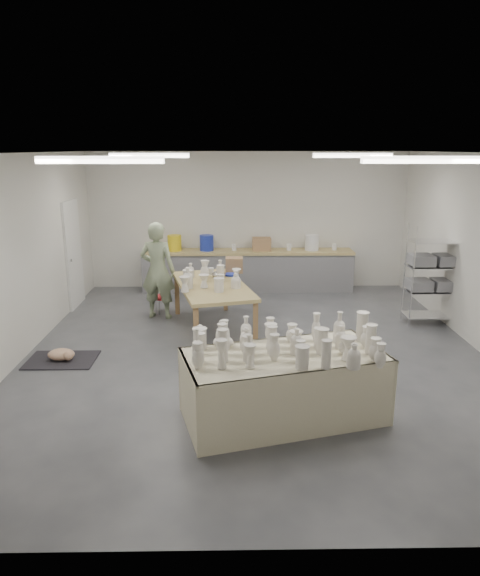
{
  "coord_description": "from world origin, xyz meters",
  "views": [
    {
      "loc": [
        -0.35,
        -7.36,
        3.07
      ],
      "look_at": [
        -0.23,
        0.01,
        1.05
      ],
      "focal_mm": 32.0,
      "sensor_mm": 36.0,
      "label": 1
    }
  ],
  "objects_px": {
    "drying_table": "(284,382)",
    "red_stool": "(161,298)",
    "work_table": "(213,282)",
    "potter": "(158,271)"
  },
  "relations": [
    {
      "from": "drying_table",
      "to": "red_stool",
      "type": "distance_m",
      "value": 4.46
    },
    {
      "from": "work_table",
      "to": "red_stool",
      "type": "xyz_separation_m",
      "value": [
        -1.03,
        0.85,
        -0.53
      ]
    },
    {
      "from": "potter",
      "to": "red_stool",
      "type": "bearing_deg",
      "value": -78.05
    },
    {
      "from": "work_table",
      "to": "drying_table",
      "type": "bearing_deg",
      "value": -87.71
    },
    {
      "from": "red_stool",
      "to": "drying_table",
      "type": "bearing_deg",
      "value": -63.98
    },
    {
      "from": "work_table",
      "to": "potter",
      "type": "height_order",
      "value": "potter"
    },
    {
      "from": "work_table",
      "to": "red_stool",
      "type": "height_order",
      "value": "work_table"
    },
    {
      "from": "red_stool",
      "to": "work_table",
      "type": "bearing_deg",
      "value": -39.58
    },
    {
      "from": "work_table",
      "to": "red_stool",
      "type": "relative_size",
      "value": 5.12
    },
    {
      "from": "potter",
      "to": "red_stool",
      "type": "distance_m",
      "value": 0.66
    }
  ]
}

